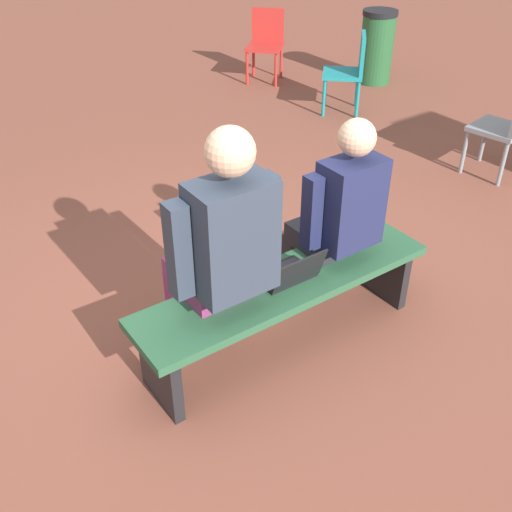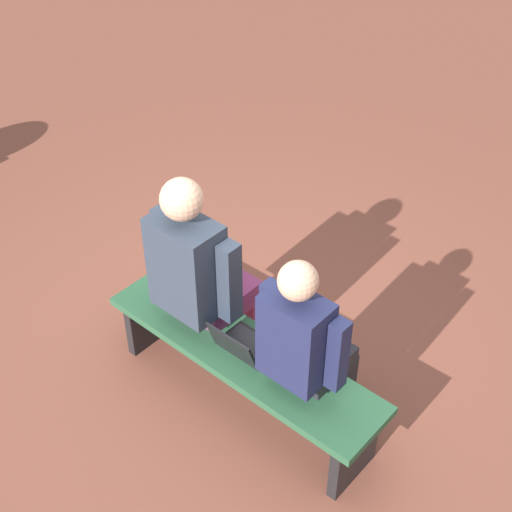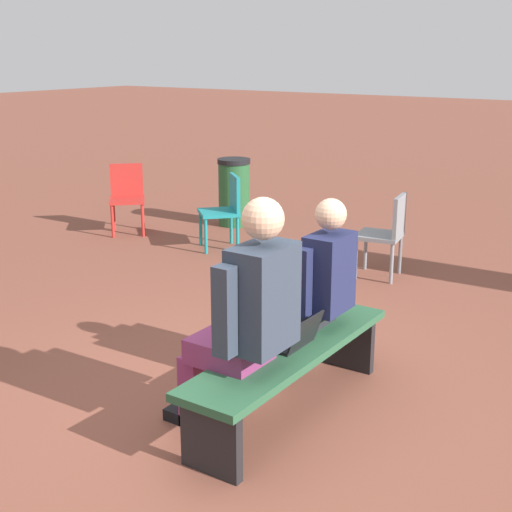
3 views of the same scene
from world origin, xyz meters
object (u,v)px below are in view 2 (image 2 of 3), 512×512
(person_adult, at_px, (202,273))
(bench, at_px, (242,360))
(laptop, at_px, (242,345))
(person_student, at_px, (307,345))

(person_adult, bearing_deg, bench, 168.73)
(person_adult, xyz_separation_m, laptop, (-0.38, 0.09, -0.26))
(person_student, xyz_separation_m, laptop, (0.39, 0.08, -0.20))
(bench, distance_m, laptop, 0.15)
(person_adult, bearing_deg, person_student, 179.40)
(laptop, bearing_deg, bench, -39.82)
(bench, distance_m, person_student, 0.54)
(person_student, height_order, laptop, person_student)
(bench, relative_size, laptop, 5.63)
(bench, height_order, person_student, person_student)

